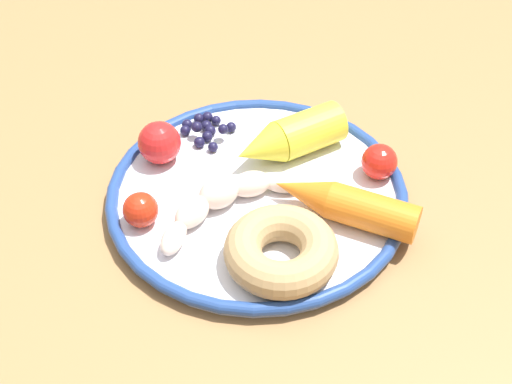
{
  "coord_description": "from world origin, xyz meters",
  "views": [
    {
      "loc": [
        -0.01,
        0.53,
        1.22
      ],
      "look_at": [
        0.0,
        0.05,
        0.75
      ],
      "focal_mm": 49.07,
      "sensor_mm": 36.0,
      "label": 1
    }
  ],
  "objects_px": {
    "plate": "(256,194)",
    "tomato_far": "(141,210)",
    "carrot_yellow": "(289,138)",
    "tomato_near": "(159,142)",
    "donut": "(281,251)",
    "blueberry_pile": "(206,129)",
    "tomato_mid": "(379,162)",
    "dining_table": "(258,229)",
    "banana": "(223,199)",
    "carrot_orange": "(344,204)"
  },
  "relations": [
    {
      "from": "tomato_near",
      "to": "tomato_far",
      "type": "height_order",
      "value": "tomato_near"
    },
    {
      "from": "donut",
      "to": "tomato_mid",
      "type": "bearing_deg",
      "value": -129.45
    },
    {
      "from": "donut",
      "to": "tomato_far",
      "type": "bearing_deg",
      "value": -19.89
    },
    {
      "from": "tomato_far",
      "to": "banana",
      "type": "bearing_deg",
      "value": -165.26
    },
    {
      "from": "carrot_yellow",
      "to": "tomato_far",
      "type": "distance_m",
      "value": 0.17
    },
    {
      "from": "donut",
      "to": "blueberry_pile",
      "type": "bearing_deg",
      "value": -65.91
    },
    {
      "from": "tomato_mid",
      "to": "plate",
      "type": "bearing_deg",
      "value": 12.85
    },
    {
      "from": "tomato_mid",
      "to": "tomato_far",
      "type": "bearing_deg",
      "value": 17.43
    },
    {
      "from": "dining_table",
      "to": "carrot_orange",
      "type": "xyz_separation_m",
      "value": [
        -0.08,
        0.08,
        0.12
      ]
    },
    {
      "from": "plate",
      "to": "tomato_far",
      "type": "xyz_separation_m",
      "value": [
        0.1,
        0.04,
        0.02
      ]
    },
    {
      "from": "tomato_far",
      "to": "tomato_mid",
      "type": "bearing_deg",
      "value": -162.57
    },
    {
      "from": "carrot_yellow",
      "to": "donut",
      "type": "height_order",
      "value": "carrot_yellow"
    },
    {
      "from": "dining_table",
      "to": "tomato_near",
      "type": "relative_size",
      "value": 23.23
    },
    {
      "from": "dining_table",
      "to": "tomato_far",
      "type": "bearing_deg",
      "value": 40.25
    },
    {
      "from": "plate",
      "to": "donut",
      "type": "relative_size",
      "value": 2.93
    },
    {
      "from": "donut",
      "to": "blueberry_pile",
      "type": "relative_size",
      "value": 1.65
    },
    {
      "from": "dining_table",
      "to": "carrot_orange",
      "type": "bearing_deg",
      "value": 135.85
    },
    {
      "from": "dining_table",
      "to": "tomato_far",
      "type": "xyz_separation_m",
      "value": [
        0.1,
        0.09,
        0.12
      ]
    },
    {
      "from": "banana",
      "to": "tomato_mid",
      "type": "distance_m",
      "value": 0.16
    },
    {
      "from": "tomato_near",
      "to": "tomato_mid",
      "type": "xyz_separation_m",
      "value": [
        -0.22,
        0.02,
        -0.0
      ]
    },
    {
      "from": "carrot_orange",
      "to": "blueberry_pile",
      "type": "bearing_deg",
      "value": -41.19
    },
    {
      "from": "blueberry_pile",
      "to": "donut",
      "type": "bearing_deg",
      "value": 114.09
    },
    {
      "from": "carrot_yellow",
      "to": "tomato_near",
      "type": "relative_size",
      "value": 2.79
    },
    {
      "from": "dining_table",
      "to": "plate",
      "type": "bearing_deg",
      "value": 88.7
    },
    {
      "from": "banana",
      "to": "donut",
      "type": "distance_m",
      "value": 0.08
    },
    {
      "from": "tomato_near",
      "to": "carrot_yellow",
      "type": "bearing_deg",
      "value": -175.49
    },
    {
      "from": "plate",
      "to": "carrot_orange",
      "type": "relative_size",
      "value": 2.09
    },
    {
      "from": "plate",
      "to": "carrot_orange",
      "type": "bearing_deg",
      "value": 158.51
    },
    {
      "from": "banana",
      "to": "tomato_near",
      "type": "bearing_deg",
      "value": -45.86
    },
    {
      "from": "tomato_mid",
      "to": "carrot_orange",
      "type": "bearing_deg",
      "value": 57.23
    },
    {
      "from": "plate",
      "to": "banana",
      "type": "xyz_separation_m",
      "value": [
        0.03,
        0.02,
        0.02
      ]
    },
    {
      "from": "banana",
      "to": "tomato_mid",
      "type": "bearing_deg",
      "value": -161.26
    },
    {
      "from": "carrot_yellow",
      "to": "donut",
      "type": "bearing_deg",
      "value": 86.88
    },
    {
      "from": "banana",
      "to": "carrot_orange",
      "type": "xyz_separation_m",
      "value": [
        -0.11,
        0.01,
        0.01
      ]
    },
    {
      "from": "dining_table",
      "to": "carrot_yellow",
      "type": "distance_m",
      "value": 0.13
    },
    {
      "from": "carrot_yellow",
      "to": "carrot_orange",
      "type": "bearing_deg",
      "value": 119.29
    },
    {
      "from": "plate",
      "to": "tomato_far",
      "type": "bearing_deg",
      "value": 22.43
    },
    {
      "from": "dining_table",
      "to": "banana",
      "type": "height_order",
      "value": "banana"
    },
    {
      "from": "plate",
      "to": "tomato_mid",
      "type": "xyz_separation_m",
      "value": [
        -0.12,
        -0.03,
        0.02
      ]
    },
    {
      "from": "plate",
      "to": "tomato_mid",
      "type": "height_order",
      "value": "tomato_mid"
    },
    {
      "from": "tomato_mid",
      "to": "tomato_near",
      "type": "bearing_deg",
      "value": -5.01
    },
    {
      "from": "carrot_yellow",
      "to": "dining_table",
      "type": "bearing_deg",
      "value": 18.94
    },
    {
      "from": "plate",
      "to": "tomato_near",
      "type": "relative_size",
      "value": 6.74
    },
    {
      "from": "tomato_mid",
      "to": "dining_table",
      "type": "bearing_deg",
      "value": -8.95
    },
    {
      "from": "tomato_near",
      "to": "plate",
      "type": "bearing_deg",
      "value": 154.56
    },
    {
      "from": "dining_table",
      "to": "tomato_near",
      "type": "xyz_separation_m",
      "value": [
        0.1,
        -0.0,
        0.12
      ]
    },
    {
      "from": "banana",
      "to": "carrot_yellow",
      "type": "bearing_deg",
      "value": -127.57
    },
    {
      "from": "dining_table",
      "to": "carrot_yellow",
      "type": "xyz_separation_m",
      "value": [
        -0.03,
        -0.01,
        0.12
      ]
    },
    {
      "from": "banana",
      "to": "dining_table",
      "type": "bearing_deg",
      "value": -113.92
    },
    {
      "from": "dining_table",
      "to": "blueberry_pile",
      "type": "distance_m",
      "value": 0.13
    }
  ]
}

